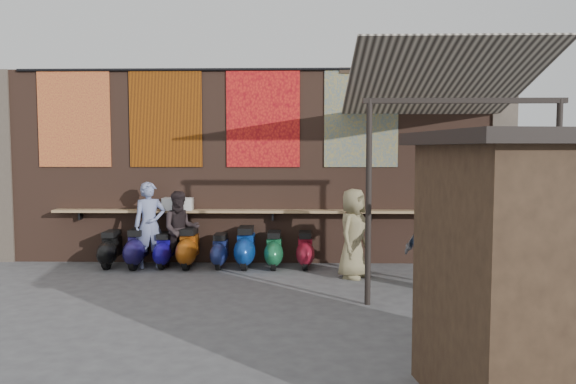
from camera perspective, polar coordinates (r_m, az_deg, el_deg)
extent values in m
plane|color=#474749|center=(9.40, -5.41, -10.22)|extent=(70.00, 70.00, 0.00)
cube|color=brown|center=(11.78, -3.92, 2.59)|extent=(10.00, 0.40, 4.00)
cube|color=#4C4238|center=(13.32, -26.82, 2.33)|extent=(0.50, 0.50, 4.00)
cube|color=#4C4238|center=(12.43, 20.72, 2.41)|extent=(0.50, 0.50, 4.00)
cube|color=#9E7A51|center=(11.48, -4.07, -1.96)|extent=(8.00, 0.32, 0.05)
cube|color=white|center=(11.66, -11.13, -1.19)|extent=(0.60, 0.30, 0.25)
cube|color=maroon|center=(12.45, -20.91, 7.01)|extent=(1.50, 0.02, 2.00)
cube|color=#C4570B|center=(11.86, -12.32, 7.34)|extent=(1.50, 0.02, 2.00)
cube|color=red|center=(11.55, -2.55, 7.52)|extent=(1.50, 0.02, 2.00)
cube|color=#275791|center=(11.59, 7.45, 7.48)|extent=(1.50, 0.02, 2.00)
cylinder|color=black|center=(11.66, -4.08, 12.32)|extent=(9.50, 0.06, 0.06)
imported|color=#7782AE|center=(11.54, -13.88, -3.26)|extent=(0.74, 0.63, 1.72)
imported|color=black|center=(11.40, -10.86, -3.76)|extent=(0.89, 0.78, 1.53)
imported|color=black|center=(9.78, 14.37, -4.86)|extent=(1.02, 0.85, 1.64)
imported|color=slate|center=(9.77, 15.04, -4.52)|extent=(1.30, 1.04, 1.76)
imported|color=#8C7F59|center=(10.38, 6.62, -4.20)|extent=(0.85, 0.96, 1.65)
cube|color=black|center=(5.74, 26.07, -7.75)|extent=(2.44, 1.98, 2.40)
cube|color=black|center=(5.63, 26.51, 4.94)|extent=(2.74, 2.26, 0.12)
cube|color=gold|center=(6.39, 22.01, -1.52)|extent=(1.19, 0.22, 0.50)
cube|color=#473321|center=(6.53, 21.79, -9.10)|extent=(1.84, 0.37, 0.06)
cube|color=beige|center=(10.28, 15.21, 10.84)|extent=(3.20, 3.28, 0.97)
cube|color=#33261C|center=(11.87, 13.39, 11.93)|extent=(3.30, 0.08, 0.12)
cube|color=black|center=(8.79, 17.50, 8.84)|extent=(3.00, 0.08, 0.08)
cylinder|color=black|center=(8.53, 8.18, -1.15)|extent=(0.09, 0.09, 3.10)
cylinder|color=black|center=(9.28, 25.61, -1.09)|extent=(0.09, 0.09, 3.10)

